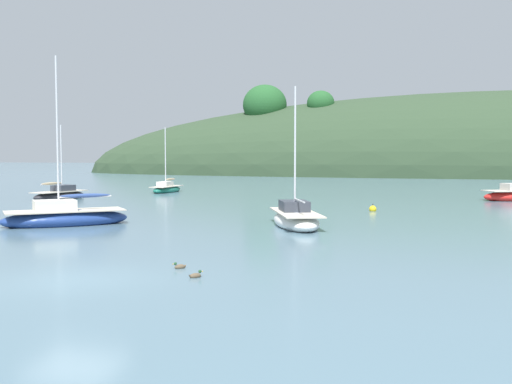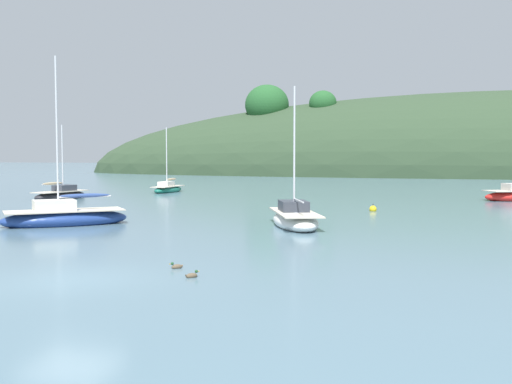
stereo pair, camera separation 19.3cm
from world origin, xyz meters
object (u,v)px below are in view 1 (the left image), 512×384
(mooring_buoy_channel, at_px, (373,209))
(duck_straggler, at_px, (180,267))
(sailboat_teal_outer, at_px, (60,195))
(sailboat_red_portside, at_px, (64,217))
(duck_lead, at_px, (196,276))
(sailboat_black_sloop, at_px, (296,219))
(sailboat_orange_cutter, at_px, (167,189))

(mooring_buoy_channel, relative_size, duck_straggler, 1.45)
(sailboat_teal_outer, bearing_deg, sailboat_red_portside, -57.16)
(sailboat_red_portside, xyz_separation_m, sailboat_teal_outer, (-9.75, 15.11, -0.05))
(mooring_buoy_channel, bearing_deg, sailboat_red_portside, -141.61)
(mooring_buoy_channel, height_order, duck_lead, mooring_buoy_channel)
(sailboat_teal_outer, xyz_separation_m, duck_lead, (20.23, -25.40, -0.27))
(sailboat_red_portside, distance_m, sailboat_teal_outer, 17.98)
(sailboat_black_sloop, xyz_separation_m, duck_lead, (-0.45, -12.64, -0.30))
(sailboat_orange_cutter, bearing_deg, duck_straggler, -66.69)
(duck_lead, bearing_deg, sailboat_red_portside, 135.50)
(sailboat_orange_cutter, bearing_deg, sailboat_red_portside, -78.35)
(sailboat_red_portside, relative_size, duck_lead, 22.53)
(sailboat_red_portside, bearing_deg, sailboat_orange_cutter, 101.65)
(sailboat_orange_cutter, bearing_deg, sailboat_black_sloop, -54.61)
(sailboat_black_sloop, xyz_separation_m, sailboat_teal_outer, (-20.67, 12.76, -0.03))
(sailboat_teal_outer, bearing_deg, sailboat_orange_cutter, 64.95)
(mooring_buoy_channel, bearing_deg, sailboat_teal_outer, 170.37)
(duck_straggler, bearing_deg, mooring_buoy_channel, 77.61)
(sailboat_black_sloop, xyz_separation_m, mooring_buoy_channel, (3.07, 8.73, -0.23))
(sailboat_teal_outer, bearing_deg, sailboat_black_sloop, -31.68)
(sailboat_black_sloop, distance_m, mooring_buoy_channel, 9.26)
(sailboat_black_sloop, relative_size, sailboat_teal_outer, 1.18)
(sailboat_black_sloop, xyz_separation_m, sailboat_orange_cutter, (-16.06, 22.61, -0.04))
(sailboat_teal_outer, relative_size, duck_lead, 15.80)
(sailboat_teal_outer, distance_m, mooring_buoy_channel, 24.08)
(mooring_buoy_channel, bearing_deg, sailboat_black_sloop, -109.36)
(sailboat_orange_cutter, xyz_separation_m, mooring_buoy_channel, (19.13, -13.88, -0.19))
(sailboat_red_portside, distance_m, sailboat_orange_cutter, 25.49)
(sailboat_black_sloop, relative_size, duck_lead, 18.59)
(sailboat_orange_cutter, relative_size, duck_straggler, 16.05)
(sailboat_black_sloop, bearing_deg, sailboat_teal_outer, 148.32)
(sailboat_orange_cutter, bearing_deg, duck_lead, -66.11)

